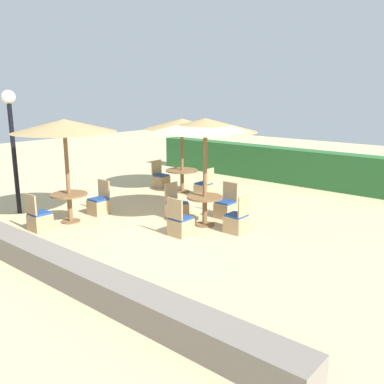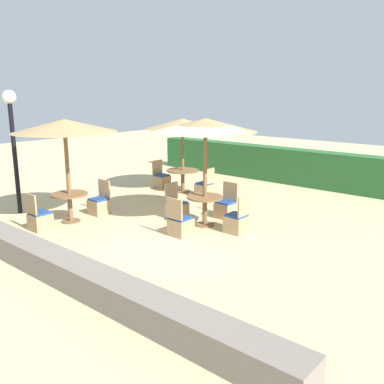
{
  "view_description": "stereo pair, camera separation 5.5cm",
  "coord_description": "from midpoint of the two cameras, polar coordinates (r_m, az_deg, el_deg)",
  "views": [
    {
      "loc": [
        6.54,
        -7.1,
        3.34
      ],
      "look_at": [
        0.0,
        0.6,
        0.9
      ],
      "focal_mm": 40.0,
      "sensor_mm": 36.0,
      "label": 1
    },
    {
      "loc": [
        6.58,
        -7.07,
        3.34
      ],
      "look_at": [
        0.0,
        0.6,
        0.9
      ],
      "focal_mm": 40.0,
      "sensor_mm": 36.0,
      "label": 2
    }
  ],
  "objects": [
    {
      "name": "patio_chair_center_north",
      "position": [
        11.4,
        4.68,
        -2.13
      ],
      "size": [
        0.46,
        0.46,
        0.93
      ],
      "rotation": [
        0.0,
        0.0,
        3.14
      ],
      "color": "tan",
      "rests_on": "ground_plane"
    },
    {
      "name": "round_table_front_left",
      "position": [
        11.36,
        -15.86,
        -1.12
      ],
      "size": [
        0.93,
        0.93,
        0.75
      ],
      "color": "brown",
      "rests_on": "ground_plane"
    },
    {
      "name": "round_table_back_left",
      "position": [
        14.17,
        -1.14,
        2.35
      ],
      "size": [
        1.07,
        1.07,
        0.74
      ],
      "color": "brown",
      "rests_on": "ground_plane"
    },
    {
      "name": "patio_chair_center_east",
      "position": [
        10.25,
        6.13,
        -3.99
      ],
      "size": [
        0.46,
        0.46,
        0.93
      ],
      "rotation": [
        0.0,
        0.0,
        1.57
      ],
      "color": "tan",
      "rests_on": "ground_plane"
    },
    {
      "name": "patio_chair_back_left_east",
      "position": [
        13.57,
        1.8,
        0.46
      ],
      "size": [
        0.46,
        0.46,
        0.93
      ],
      "rotation": [
        0.0,
        0.0,
        1.57
      ],
      "color": "tan",
      "rests_on": "ground_plane"
    },
    {
      "name": "parasol_back_left",
      "position": [
        13.95,
        -1.17,
        9.05
      ],
      "size": [
        2.42,
        2.42,
        2.42
      ],
      "color": "brown",
      "rests_on": "ground_plane"
    },
    {
      "name": "lamp_post",
      "position": [
        12.38,
        -22.75,
        7.95
      ],
      "size": [
        0.36,
        0.36,
        3.32
      ],
      "color": "black",
      "rests_on": "ground_plane"
    },
    {
      "name": "patio_chair_front_left_south",
      "position": [
        11.0,
        -19.52,
        -3.48
      ],
      "size": [
        0.46,
        0.46,
        0.93
      ],
      "color": "tan",
      "rests_on": "ground_plane"
    },
    {
      "name": "patio_chair_center_west",
      "position": [
        11.33,
        -1.91,
        -2.2
      ],
      "size": [
        0.46,
        0.46,
        0.93
      ],
      "rotation": [
        0.0,
        0.0,
        -1.57
      ],
      "color": "tan",
      "rests_on": "ground_plane"
    },
    {
      "name": "parasol_front_left",
      "position": [
        11.05,
        -16.5,
        8.41
      ],
      "size": [
        2.56,
        2.56,
        2.63
      ],
      "color": "brown",
      "rests_on": "ground_plane"
    },
    {
      "name": "stone_border",
      "position": [
        8.23,
        -17.61,
        -9.27
      ],
      "size": [
        10.0,
        0.56,
        0.47
      ],
      "primitive_type": "cube",
      "color": "slate",
      "rests_on": "ground_plane"
    },
    {
      "name": "round_table_center",
      "position": [
        10.65,
        1.87,
        -1.6
      ],
      "size": [
        0.91,
        0.91,
        0.75
      ],
      "color": "brown",
      "rests_on": "ground_plane"
    },
    {
      "name": "patio_chair_front_left_north",
      "position": [
        11.94,
        -12.13,
        -1.68
      ],
      "size": [
        0.46,
        0.46,
        0.93
      ],
      "rotation": [
        0.0,
        0.0,
        3.14
      ],
      "color": "tan",
      "rests_on": "ground_plane"
    },
    {
      "name": "parasol_center",
      "position": [
        10.32,
        1.95,
        8.84
      ],
      "size": [
        2.5,
        2.5,
        2.67
      ],
      "color": "brown",
      "rests_on": "ground_plane"
    },
    {
      "name": "hedge_row",
      "position": [
        15.64,
        15.21,
        3.1
      ],
      "size": [
        13.0,
        0.7,
        1.26
      ],
      "primitive_type": "cube",
      "color": "#28602D",
      "rests_on": "ground_plane"
    },
    {
      "name": "patio_chair_back_left_west",
      "position": [
        14.93,
        -4.0,
        1.64
      ],
      "size": [
        0.46,
        0.46,
        0.93
      ],
      "rotation": [
        0.0,
        0.0,
        -1.57
      ],
      "color": "tan",
      "rests_on": "ground_plane"
    },
    {
      "name": "ground_plane",
      "position": [
        10.22,
        -2.05,
        -5.51
      ],
      "size": [
        40.0,
        40.0,
        0.0
      ],
      "primitive_type": "plane",
      "color": "#C6B284"
    },
    {
      "name": "patio_chair_center_south",
      "position": [
        9.98,
        -1.43,
        -4.39
      ],
      "size": [
        0.46,
        0.46,
        0.93
      ],
      "color": "tan",
      "rests_on": "ground_plane"
    }
  ]
}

